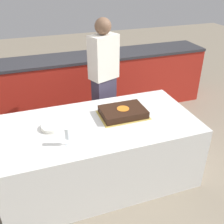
% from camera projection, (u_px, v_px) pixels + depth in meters
% --- Properties ---
extents(ground_plane, '(14.00, 14.00, 0.00)m').
position_uv_depth(ground_plane, '(100.00, 177.00, 2.99)').
color(ground_plane, gray).
extents(back_counter, '(4.40, 0.58, 0.92)m').
position_uv_depth(back_counter, '(70.00, 86.00, 4.05)').
color(back_counter, '#A82319').
rests_on(back_counter, ground_plane).
extents(dining_table, '(1.99, 1.00, 0.72)m').
position_uv_depth(dining_table, '(99.00, 151.00, 2.81)').
color(dining_table, silver).
rests_on(dining_table, ground_plane).
extents(cake, '(0.50, 0.36, 0.08)m').
position_uv_depth(cake, '(123.00, 112.00, 2.75)').
color(cake, gold).
rests_on(cake, dining_table).
extents(plate_stack, '(0.21, 0.21, 0.04)m').
position_uv_depth(plate_stack, '(52.00, 127.00, 2.53)').
color(plate_stack, white).
rests_on(plate_stack, dining_table).
extents(wine_glass, '(0.06, 0.06, 0.17)m').
position_uv_depth(wine_glass, '(68.00, 134.00, 2.26)').
color(wine_glass, white).
rests_on(wine_glass, dining_table).
extents(side_plate_near_cake, '(0.21, 0.21, 0.00)m').
position_uv_depth(side_plate_near_cake, '(111.00, 102.00, 3.02)').
color(side_plate_near_cake, white).
rests_on(side_plate_near_cake, dining_table).
extents(person_cutting_cake, '(0.38, 0.31, 1.61)m').
position_uv_depth(person_cutting_cake, '(104.00, 82.00, 3.25)').
color(person_cutting_cake, '#383347').
rests_on(person_cutting_cake, ground_plane).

